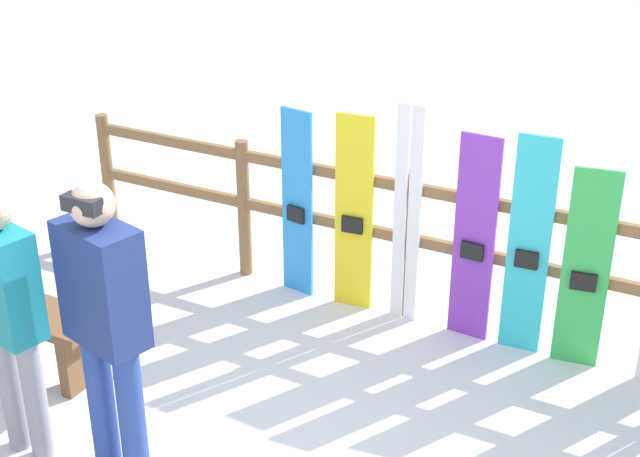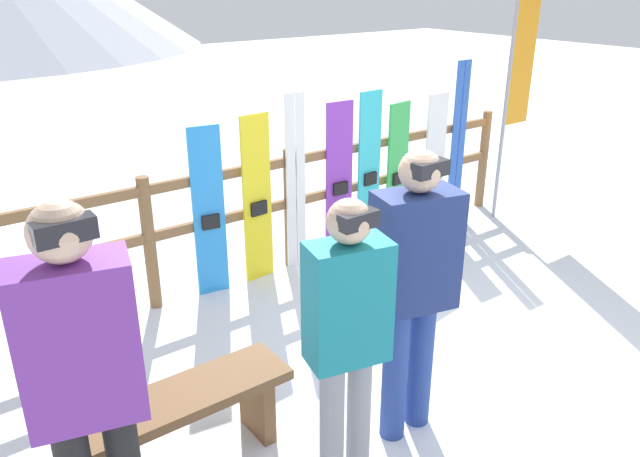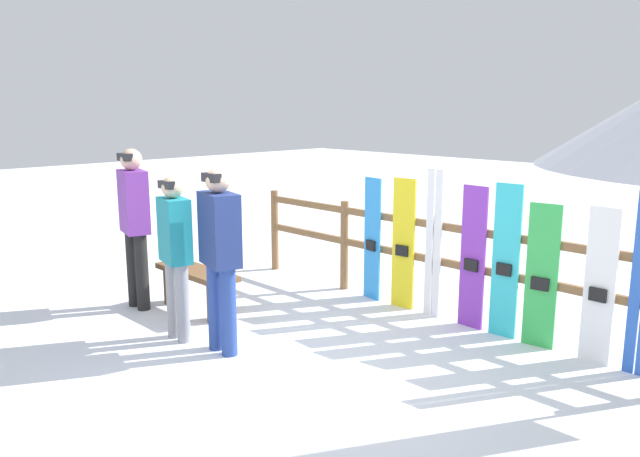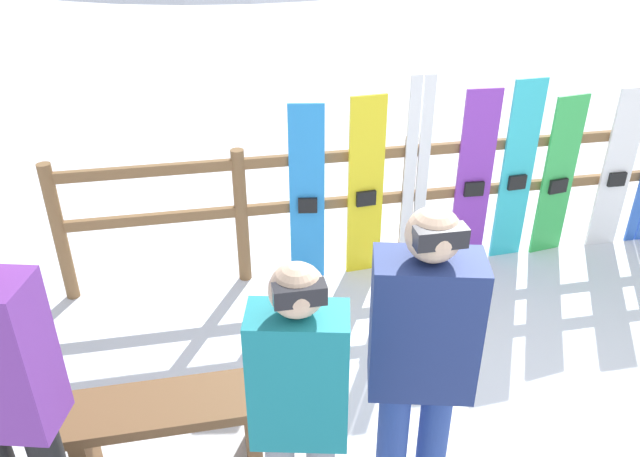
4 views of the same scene
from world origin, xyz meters
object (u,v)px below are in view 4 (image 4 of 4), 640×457
at_px(snowboard_yellow, 366,189).
at_px(ski_pair_white, 416,177).
at_px(bench, 168,421).
at_px(person_teal, 299,404).
at_px(person_navy, 421,357).
at_px(snowboard_green, 558,178).
at_px(snowboard_purple, 474,180).
at_px(snowboard_cyan, 517,173).
at_px(snowboard_white, 617,171).
at_px(snowboard_blue, 307,196).

bearing_deg(snowboard_yellow, ski_pair_white, 0.48).
bearing_deg(bench, ski_pair_white, 42.25).
bearing_deg(bench, person_teal, -45.39).
bearing_deg(person_navy, snowboard_yellow, 81.10).
relative_size(ski_pair_white, snowboard_green, 1.16).
relative_size(person_teal, snowboard_yellow, 1.09).
distance_m(ski_pair_white, snowboard_purple, 0.49).
xyz_separation_m(bench, person_teal, (0.61, -0.62, 0.60)).
distance_m(person_teal, snowboard_purple, 2.98).
relative_size(snowboard_yellow, snowboard_purple, 1.00).
xyz_separation_m(snowboard_yellow, snowboard_cyan, (1.26, 0.00, 0.03)).
bearing_deg(snowboard_yellow, bench, -131.06).
bearing_deg(ski_pair_white, person_navy, -108.63).
xyz_separation_m(snowboard_cyan, snowboard_green, (0.38, -0.00, -0.08)).
distance_m(snowboard_yellow, ski_pair_white, 0.41).
bearing_deg(bench, snowboard_green, 28.90).
distance_m(person_teal, snowboard_yellow, 2.54).
bearing_deg(snowboard_purple, snowboard_white, -0.00).
bearing_deg(snowboard_yellow, person_teal, -111.14).
distance_m(ski_pair_white, snowboard_green, 1.24).
bearing_deg(ski_pair_white, snowboard_yellow, -179.52).
height_order(person_teal, snowboard_blue, person_teal).
distance_m(person_teal, snowboard_blue, 2.41).
height_order(bench, snowboard_blue, snowboard_blue).
bearing_deg(person_navy, snowboard_green, 48.33).
xyz_separation_m(bench, snowboard_white, (3.70, 1.74, 0.36)).
xyz_separation_m(snowboard_purple, snowboard_green, (0.75, -0.00, -0.05)).
bearing_deg(bench, person_navy, -22.80).
distance_m(snowboard_blue, snowboard_cyan, 1.73).
xyz_separation_m(person_teal, snowboard_yellow, (0.91, 2.36, -0.21)).
height_order(snowboard_blue, snowboard_green, snowboard_blue).
height_order(snowboard_blue, ski_pair_white, ski_pair_white).
distance_m(person_teal, snowboard_cyan, 3.22).
bearing_deg(snowboard_purple, person_navy, -119.11).
height_order(person_teal, snowboard_white, person_teal).
relative_size(bench, snowboard_yellow, 0.79).
bearing_deg(snowboard_cyan, person_teal, -132.67).
relative_size(bench, ski_pair_white, 0.72).
xyz_separation_m(person_teal, snowboard_purple, (1.81, 2.36, -0.21)).
distance_m(snowboard_purple, snowboard_white, 1.28).
bearing_deg(snowboard_white, bench, -154.73).
xyz_separation_m(bench, ski_pair_white, (1.92, 1.75, 0.46)).
height_order(snowboard_yellow, snowboard_purple, same).
relative_size(bench, snowboard_cyan, 0.76).
height_order(person_teal, person_navy, person_navy).
distance_m(bench, person_teal, 1.05).
xyz_separation_m(bench, snowboard_purple, (2.41, 1.74, 0.39)).
xyz_separation_m(person_teal, ski_pair_white, (1.32, 2.36, -0.14)).
height_order(person_navy, snowboard_white, person_navy).
distance_m(snowboard_cyan, snowboard_green, 0.38).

